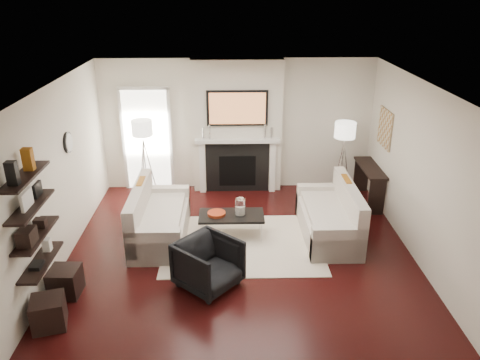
{
  "coord_description": "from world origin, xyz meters",
  "views": [
    {
      "loc": [
        -0.17,
        -6.23,
        4.04
      ],
      "look_at": [
        0.0,
        0.6,
        1.15
      ],
      "focal_mm": 35.0,
      "sensor_mm": 36.0,
      "label": 1
    }
  ],
  "objects_px": {
    "armchair": "(208,262)",
    "ottoman_near": "(65,282)",
    "lamp_right_shade": "(345,130)",
    "loveseat_right_base": "(328,224)",
    "loveseat_left_base": "(161,227)",
    "coffee_table": "(231,216)",
    "lamp_left_shade": "(142,128)"
  },
  "relations": [
    {
      "from": "armchair",
      "to": "ottoman_near",
      "type": "relative_size",
      "value": 1.98
    },
    {
      "from": "lamp_right_shade",
      "to": "loveseat_right_base",
      "type": "bearing_deg",
      "value": -110.14
    },
    {
      "from": "loveseat_right_base",
      "to": "armchair",
      "type": "relative_size",
      "value": 2.27
    },
    {
      "from": "loveseat_left_base",
      "to": "ottoman_near",
      "type": "relative_size",
      "value": 4.5
    },
    {
      "from": "coffee_table",
      "to": "lamp_right_shade",
      "type": "bearing_deg",
      "value": 33.86
    },
    {
      "from": "loveseat_left_base",
      "to": "armchair",
      "type": "xyz_separation_m",
      "value": [
        0.86,
        -1.39,
        0.19
      ]
    },
    {
      "from": "coffee_table",
      "to": "lamp_left_shade",
      "type": "distance_m",
      "value": 2.63
    },
    {
      "from": "loveseat_left_base",
      "to": "lamp_left_shade",
      "type": "relative_size",
      "value": 4.5
    },
    {
      "from": "loveseat_right_base",
      "to": "loveseat_left_base",
      "type": "bearing_deg",
      "value": -179.74
    },
    {
      "from": "loveseat_left_base",
      "to": "loveseat_right_base",
      "type": "xyz_separation_m",
      "value": [
        2.85,
        0.01,
        0.0
      ]
    },
    {
      "from": "coffee_table",
      "to": "armchair",
      "type": "distance_m",
      "value": 1.45
    },
    {
      "from": "loveseat_right_base",
      "to": "armchair",
      "type": "height_order",
      "value": "armchair"
    },
    {
      "from": "armchair",
      "to": "lamp_right_shade",
      "type": "bearing_deg",
      "value": 0.48
    },
    {
      "from": "armchair",
      "to": "loveseat_left_base",
      "type": "bearing_deg",
      "value": 73.51
    },
    {
      "from": "loveseat_left_base",
      "to": "lamp_right_shade",
      "type": "height_order",
      "value": "lamp_right_shade"
    },
    {
      "from": "loveseat_left_base",
      "to": "lamp_left_shade",
      "type": "xyz_separation_m",
      "value": [
        -0.51,
        1.72,
        1.24
      ]
    },
    {
      "from": "loveseat_left_base",
      "to": "armchair",
      "type": "relative_size",
      "value": 2.27
    },
    {
      "from": "loveseat_right_base",
      "to": "ottoman_near",
      "type": "xyz_separation_m",
      "value": [
        -3.98,
        -1.55,
        -0.01
      ]
    },
    {
      "from": "lamp_right_shade",
      "to": "armchair",
      "type": "bearing_deg",
      "value": -131.3
    },
    {
      "from": "coffee_table",
      "to": "ottoman_near",
      "type": "relative_size",
      "value": 2.75
    },
    {
      "from": "loveseat_right_base",
      "to": "ottoman_near",
      "type": "height_order",
      "value": "loveseat_right_base"
    },
    {
      "from": "loveseat_left_base",
      "to": "ottoman_near",
      "type": "xyz_separation_m",
      "value": [
        -1.13,
        -1.54,
        -0.01
      ]
    },
    {
      "from": "loveseat_left_base",
      "to": "lamp_left_shade",
      "type": "height_order",
      "value": "lamp_left_shade"
    },
    {
      "from": "loveseat_left_base",
      "to": "loveseat_right_base",
      "type": "bearing_deg",
      "value": 0.26
    },
    {
      "from": "loveseat_right_base",
      "to": "ottoman_near",
      "type": "bearing_deg",
      "value": -158.73
    },
    {
      "from": "ottoman_near",
      "to": "lamp_left_shade",
      "type": "bearing_deg",
      "value": 79.22
    },
    {
      "from": "armchair",
      "to": "lamp_right_shade",
      "type": "distance_m",
      "value": 3.97
    },
    {
      "from": "loveseat_right_base",
      "to": "armchair",
      "type": "xyz_separation_m",
      "value": [
        -1.99,
        -1.41,
        0.19
      ]
    },
    {
      "from": "loveseat_left_base",
      "to": "ottoman_near",
      "type": "distance_m",
      "value": 1.91
    },
    {
      "from": "lamp_left_shade",
      "to": "lamp_right_shade",
      "type": "xyz_separation_m",
      "value": [
        3.9,
        -0.24,
        0.0
      ]
    },
    {
      "from": "armchair",
      "to": "lamp_right_shade",
      "type": "xyz_separation_m",
      "value": [
        2.53,
        2.88,
        1.05
      ]
    },
    {
      "from": "loveseat_left_base",
      "to": "coffee_table",
      "type": "bearing_deg",
      "value": 0.6
    }
  ]
}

